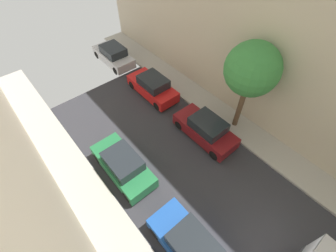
{
  "coord_description": "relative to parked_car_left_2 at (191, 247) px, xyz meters",
  "views": [
    {
      "loc": [
        -5.26,
        1.32,
        12.01
      ],
      "look_at": [
        1.19,
        8.93,
        0.5
      ],
      "focal_mm": 25.17,
      "sensor_mm": 36.0,
      "label": 1
    }
  ],
  "objects": [
    {
      "name": "street_tree_1",
      "position": [
        7.63,
        3.65,
        3.79
      ],
      "size": [
        3.03,
        3.03,
        5.91
      ],
      "color": "brown",
      "rests_on": "sidewalk_right"
    },
    {
      "name": "sidewalk_right",
      "position": [
        7.7,
        -2.76,
        -0.64
      ],
      "size": [
        2.0,
        44.0,
        0.15
      ],
      "primitive_type": "cube",
      "color": "#A8A399",
      "rests_on": "ground"
    },
    {
      "name": "parked_car_right_1",
      "position": [
        5.4,
        4.28,
        0.0
      ],
      "size": [
        1.78,
        4.2,
        1.57
      ],
      "color": "maroon",
      "rests_on": "ground"
    },
    {
      "name": "parked_car_left_2",
      "position": [
        0.0,
        0.0,
        0.0
      ],
      "size": [
        1.78,
        4.2,
        1.57
      ],
      "color": "#194799",
      "rests_on": "ground"
    },
    {
      "name": "parked_car_left_3",
      "position": [
        0.0,
        5.45,
        0.0
      ],
      "size": [
        1.78,
        4.2,
        1.57
      ],
      "color": "#1E6638",
      "rests_on": "ground"
    },
    {
      "name": "parked_car_right_3",
      "position": [
        5.4,
        15.2,
        0.0
      ],
      "size": [
        1.78,
        4.2,
        1.57
      ],
      "color": "silver",
      "rests_on": "ground"
    },
    {
      "name": "parked_car_right_2",
      "position": [
        5.4,
        9.72,
        0.0
      ],
      "size": [
        1.78,
        4.2,
        1.57
      ],
      "color": "red",
      "rests_on": "ground"
    }
  ]
}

